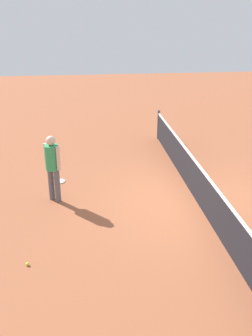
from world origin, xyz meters
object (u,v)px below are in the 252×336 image
(player_near_side, at_px, (52,163))
(tennis_ball_midcourt, at_px, (27,264))
(tennis_ball_near_player, at_px, (55,161))
(tennis_racket_near_player, at_px, (59,181))

(player_near_side, xyz_separation_m, tennis_ball_midcourt, (2.59, -0.38, -0.98))
(player_near_side, distance_m, tennis_ball_near_player, 2.80)
(player_near_side, relative_size, tennis_ball_near_player, 25.76)
(player_near_side, height_order, tennis_racket_near_player, player_near_side)
(tennis_racket_near_player, distance_m, tennis_ball_near_player, 1.51)
(tennis_racket_near_player, bearing_deg, player_near_side, -2.00)
(tennis_ball_near_player, distance_m, tennis_ball_midcourt, 5.21)
(tennis_ball_near_player, relative_size, tennis_ball_midcourt, 1.00)
(tennis_ball_near_player, height_order, tennis_ball_midcourt, same)
(tennis_racket_near_player, bearing_deg, tennis_ball_midcourt, -6.44)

